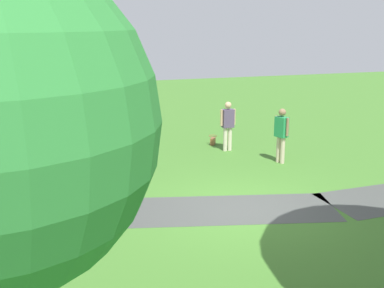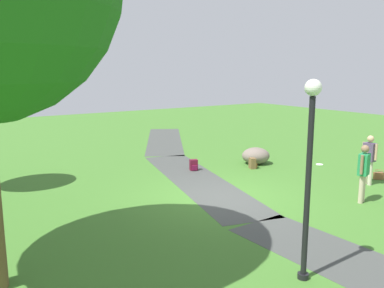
% 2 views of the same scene
% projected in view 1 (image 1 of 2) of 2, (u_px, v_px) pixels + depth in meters
% --- Properties ---
extents(ground_plane, '(48.00, 48.00, 0.00)m').
position_uv_depth(ground_plane, '(243.00, 209.00, 10.63)').
color(ground_plane, '#3F7229').
extents(footpath_segment_mid, '(8.18, 3.62, 0.01)m').
position_uv_depth(footpath_segment_mid, '(156.00, 211.00, 10.49)').
color(footpath_segment_mid, '#424541').
rests_on(footpath_segment_mid, ground).
extents(lawn_boulder, '(1.34, 1.39, 0.65)m').
position_uv_depth(lawn_boulder, '(102.00, 161.00, 13.18)').
color(lawn_boulder, '#78695F').
rests_on(lawn_boulder, ground).
extents(woman_with_handbag, '(0.52, 0.24, 1.60)m').
position_uv_depth(woman_with_handbag, '(228.00, 123.00, 15.22)').
color(woman_with_handbag, beige).
rests_on(woman_with_handbag, ground).
extents(man_near_boulder, '(0.34, 0.50, 1.62)m').
position_uv_depth(man_near_boulder, '(281.00, 132.00, 13.89)').
color(man_near_boulder, '#C7B294').
rests_on(man_near_boulder, ground).
extents(handbag_on_grass, '(0.38, 0.38, 0.31)m').
position_uv_depth(handbag_on_grass, '(213.00, 140.00, 16.18)').
color(handbag_on_grass, brown).
rests_on(handbag_on_grass, ground).
extents(backpack_by_boulder, '(0.33, 0.33, 0.40)m').
position_uv_depth(backpack_by_boulder, '(124.00, 170.00, 12.81)').
color(backpack_by_boulder, brown).
rests_on(backpack_by_boulder, ground).
extents(spare_backpack_on_lawn, '(0.33, 0.33, 0.40)m').
position_uv_depth(spare_backpack_on_lawn, '(97.00, 199.00, 10.68)').
color(spare_backpack_on_lawn, maroon).
rests_on(spare_backpack_on_lawn, ground).
extents(frisbee_on_grass, '(0.27, 0.27, 0.02)m').
position_uv_depth(frisbee_on_grass, '(140.00, 150.00, 15.52)').
color(frisbee_on_grass, white).
rests_on(frisbee_on_grass, ground).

